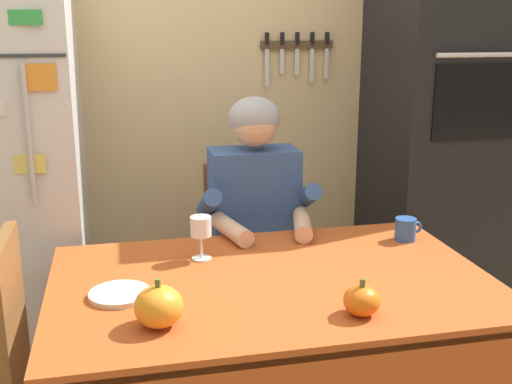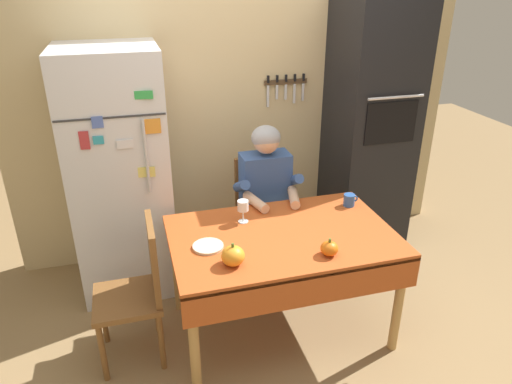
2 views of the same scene
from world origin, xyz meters
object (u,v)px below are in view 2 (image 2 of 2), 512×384
pumpkin_large (329,248)px  chair_behind_person (260,210)px  wall_oven (369,130)px  wine_glass (243,207)px  dining_table (283,247)px  serving_tray (208,246)px  chair_left_side (139,286)px  coffee_mug (349,200)px  seated_person (268,194)px  pumpkin_medium (233,256)px  refrigerator (120,175)px

pumpkin_large → chair_behind_person: bearing=95.3°
wall_oven → chair_behind_person: (-0.97, -0.13, -0.54)m
wine_glass → dining_table: bearing=-50.7°
serving_tray → chair_left_side: bearing=174.0°
chair_behind_person → wall_oven: bearing=7.7°
wall_oven → pumpkin_large: wall_oven is taller
chair_left_side → pumpkin_large: (1.08, -0.31, 0.27)m
coffee_mug → pumpkin_large: size_ratio=0.98×
chair_left_side → wine_glass: (0.70, 0.21, 0.34)m
wine_glass → pumpkin_large: (0.38, -0.52, -0.07)m
seated_person → serving_tray: size_ratio=6.75×
wall_oven → coffee_mug: bearing=-126.0°
pumpkin_medium → coffee_mug: bearing=27.5°
wall_oven → dining_table: bearing=-138.7°
dining_table → pumpkin_large: size_ratio=12.97×
chair_behind_person → seated_person: size_ratio=0.75×
dining_table → serving_tray: size_ratio=7.60×
refrigerator → dining_table: refrigerator is taller
dining_table → chair_behind_person: (0.08, 0.79, -0.14)m
chair_behind_person → dining_table: bearing=-95.9°
refrigerator → serving_tray: size_ratio=9.77×
dining_table → pumpkin_large: pumpkin_large is taller
chair_behind_person → chair_left_side: 1.24m
coffee_mug → refrigerator: bearing=158.1°
dining_table → seated_person: (0.08, 0.60, 0.08)m
dining_table → pumpkin_medium: bearing=-149.1°
wall_oven → coffee_mug: 0.85m
coffee_mug → seated_person: bearing=146.0°
wall_oven → refrigerator: bearing=-178.9°
refrigerator → chair_left_side: size_ratio=1.94×
chair_left_side → coffee_mug: 1.52m
chair_behind_person → serving_tray: size_ratio=5.05×
pumpkin_large → wall_oven: bearing=54.2°
chair_behind_person → chair_left_side: size_ratio=1.00×
serving_tray → seated_person: bearing=47.6°
chair_behind_person → seated_person: 0.29m
wall_oven → chair_behind_person: 1.12m
chair_behind_person → coffee_mug: bearing=-46.6°
dining_table → seated_person: seated_person is taller
wine_glass → pumpkin_large: 0.65m
refrigerator → dining_table: (0.95, -0.88, -0.24)m
wine_glass → serving_tray: bearing=-138.2°
refrigerator → dining_table: size_ratio=1.29×
wine_glass → pumpkin_large: size_ratio=1.42×
pumpkin_medium → wall_oven: bearing=38.8°
refrigerator → serving_tray: 1.02m
pumpkin_medium → wine_glass: bearing=69.1°
wall_oven → pumpkin_large: (-0.87, -1.20, -0.27)m
seated_person → refrigerator: bearing=164.9°
pumpkin_large → serving_tray: size_ratio=0.59×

